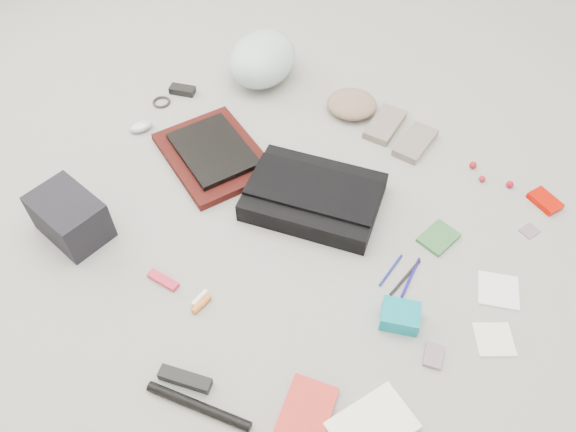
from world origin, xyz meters
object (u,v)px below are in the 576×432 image
Objects in this scene: camera_bag at (70,217)px; messenger_bag at (314,197)px; laptop at (213,150)px; book_red at (306,414)px; bike_helmet at (262,59)px; accordion_wallet at (400,316)px.

messenger_bag is at bearing 49.92° from camera_bag.
laptop is (-0.41, -0.02, 0.00)m from messenger_bag.
book_red is (0.78, -0.58, -0.03)m from laptop.
bike_helmet reaches higher than laptop.
camera_bag is 1.04m from accordion_wallet.
laptop is at bearing 167.48° from messenger_bag.
bike_helmet is (-0.13, 0.47, 0.06)m from laptop.
messenger_bag reaches higher than accordion_wallet.
bike_helmet reaches higher than camera_bag.
messenger_bag is at bearing -48.61° from bike_helmet.
laptop is at bearing 80.20° from camera_bag.
book_red is (0.91, -1.05, -0.09)m from bike_helmet.
accordion_wallet is (0.07, 0.38, 0.02)m from book_red.
messenger_bag is 3.99× the size of accordion_wallet.
accordion_wallet is at bearing -42.74° from messenger_bag.
book_red is at bearing 1.96° from camera_bag.
book_red is 1.70× the size of accordion_wallet.
laptop is 0.98× the size of bike_helmet.
bike_helmet is 1.40× the size of camera_bag.
laptop is at bearing 128.99° from book_red.
accordion_wallet reaches higher than book_red.
camera_bag is (-0.02, -0.98, -0.02)m from bike_helmet.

